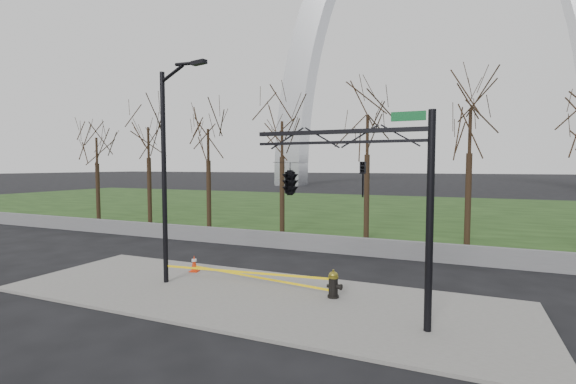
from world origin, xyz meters
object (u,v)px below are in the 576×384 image
at_px(street_light, 168,161).
at_px(traffic_signal_mast, 314,179).
at_px(fire_hydrant, 334,285).
at_px(traffic_cone, 194,263).

bearing_deg(street_light, traffic_signal_mast, 4.32).
relative_size(fire_hydrant, street_light, 0.12).
xyz_separation_m(traffic_cone, street_light, (0.17, -1.75, 4.26)).
distance_m(street_light, traffic_signal_mast, 6.17).
height_order(traffic_cone, traffic_signal_mast, traffic_signal_mast).
distance_m(fire_hydrant, street_light, 7.51).
height_order(fire_hydrant, street_light, street_light).
bearing_deg(street_light, fire_hydrant, 19.93).
relative_size(traffic_cone, traffic_signal_mast, 0.11).
bearing_deg(traffic_cone, traffic_signal_mast, -22.72).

